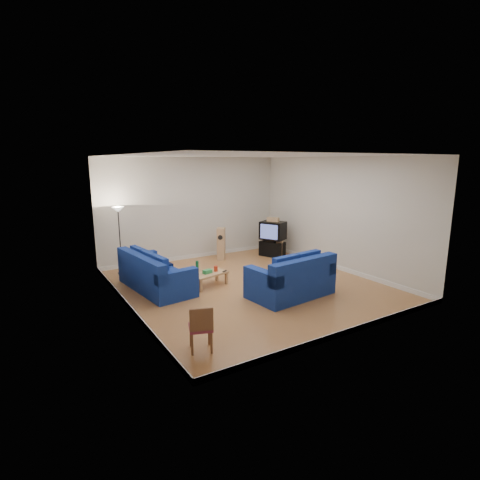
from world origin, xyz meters
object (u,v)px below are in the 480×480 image
coffee_table (209,275)px  television (273,230)px  sofa_loveseat (292,281)px  sofa_three_seat (154,276)px  tv_stand (272,249)px

coffee_table → television: size_ratio=1.12×
coffee_table → sofa_loveseat: bearing=-51.0°
sofa_three_seat → television: 4.57m
tv_stand → television: size_ratio=0.85×
coffee_table → television: television is taller
coffee_table → television: bearing=27.1°
television → sofa_three_seat: bearing=-103.0°
sofa_loveseat → sofa_three_seat: bearing=134.4°
sofa_loveseat → coffee_table: bearing=123.3°
coffee_table → tv_stand: size_ratio=1.32×
sofa_loveseat → television: size_ratio=2.20×
coffee_table → tv_stand: tv_stand is taller
sofa_loveseat → television: bearing=54.9°
sofa_loveseat → tv_stand: 3.78m
sofa_three_seat → sofa_loveseat: (2.57, -2.15, 0.03)m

